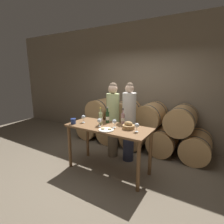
{
  "coord_description": "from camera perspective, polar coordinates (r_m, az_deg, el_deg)",
  "views": [
    {
      "loc": [
        1.69,
        -2.64,
        1.89
      ],
      "look_at": [
        0.0,
        0.14,
        1.16
      ],
      "focal_mm": 28.0,
      "sensor_mm": 36.0,
      "label": 1
    }
  ],
  "objects": [
    {
      "name": "stone_wall_back",
      "position": [
        4.86,
        11.02,
        9.04
      ],
      "size": [
        10.0,
        0.12,
        3.2
      ],
      "color": "gray",
      "rests_on": "ground_plane"
    },
    {
      "name": "person_left",
      "position": [
        3.9,
        0.28,
        -2.19
      ],
      "size": [
        0.28,
        0.28,
        1.69
      ],
      "color": "#756651",
      "rests_on": "ground_plane"
    },
    {
      "name": "cheese_plate",
      "position": [
        3.07,
        -1.88,
        -5.78
      ],
      "size": [
        0.27,
        0.27,
        0.04
      ],
      "color": "white",
      "rests_on": "tasting_table"
    },
    {
      "name": "wine_glass_center",
      "position": [
        3.18,
        0.75,
        -3.2
      ],
      "size": [
        0.08,
        0.08,
        0.15
      ],
      "color": "white",
      "rests_on": "tasting_table"
    },
    {
      "name": "wine_glass_left",
      "position": [
        3.26,
        -4.18,
        -2.87
      ],
      "size": [
        0.08,
        0.08,
        0.15
      ],
      "color": "white",
      "rests_on": "tasting_table"
    },
    {
      "name": "wine_bottle_red",
      "position": [
        3.49,
        -1.48,
        -1.69
      ],
      "size": [
        0.07,
        0.07,
        0.32
      ],
      "color": "#193819",
      "rests_on": "tasting_table"
    },
    {
      "name": "bread_basket",
      "position": [
        3.14,
        5.4,
        -4.57
      ],
      "size": [
        0.22,
        0.22,
        0.14
      ],
      "color": "tan",
      "rests_on": "tasting_table"
    },
    {
      "name": "wine_glass_right",
      "position": [
        2.99,
        8.11,
        -4.39
      ],
      "size": [
        0.08,
        0.08,
        0.15
      ],
      "color": "white",
      "rests_on": "tasting_table"
    },
    {
      "name": "wine_bottle_white",
      "position": [
        3.38,
        -3.76,
        -2.14
      ],
      "size": [
        0.07,
        0.07,
        0.33
      ],
      "color": "#ADBC7F",
      "rests_on": "tasting_table"
    },
    {
      "name": "tasting_table",
      "position": [
        3.33,
        -1.23,
        -6.86
      ],
      "size": [
        1.61,
        0.68,
        0.91
      ],
      "color": "brown",
      "rests_on": "ground_plane"
    },
    {
      "name": "person_right",
      "position": [
        3.72,
        5.53,
        -3.13
      ],
      "size": [
        0.29,
        0.29,
        1.7
      ],
      "color": "#2D334C",
      "rests_on": "ground_plane"
    },
    {
      "name": "wine_glass_far_left",
      "position": [
        3.56,
        -9.32,
        -1.67
      ],
      "size": [
        0.08,
        0.08,
        0.15
      ],
      "color": "white",
      "rests_on": "tasting_table"
    },
    {
      "name": "barrel_stack",
      "position": [
        4.55,
        8.1,
        -4.48
      ],
      "size": [
        3.46,
        0.83,
        1.19
      ],
      "color": "tan",
      "rests_on": "ground_plane"
    },
    {
      "name": "blue_crock",
      "position": [
        3.51,
        -12.53,
        -2.88
      ],
      "size": [
        0.11,
        0.11,
        0.1
      ],
      "color": "navy",
      "rests_on": "tasting_table"
    },
    {
      "name": "ground_plane",
      "position": [
        3.66,
        -1.17,
        -18.39
      ],
      "size": [
        10.0,
        10.0,
        0.0
      ],
      "primitive_type": "plane",
      "color": "#726654"
    },
    {
      "name": "wine_bottle_rose",
      "position": [
        3.44,
        3.57,
        -2.09
      ],
      "size": [
        0.07,
        0.07,
        0.31
      ],
      "color": "#BC8E93",
      "rests_on": "tasting_table"
    }
  ]
}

